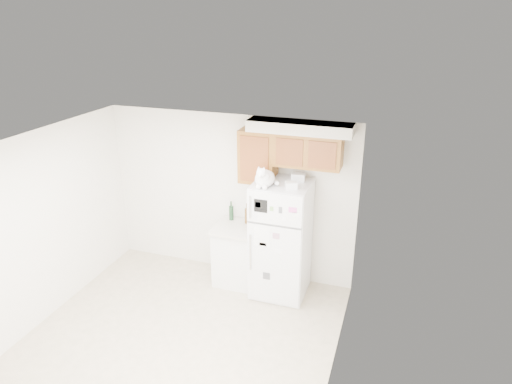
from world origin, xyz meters
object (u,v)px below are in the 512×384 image
at_px(base_counter, 237,254).
at_px(storage_box_back, 298,177).
at_px(refrigerator, 281,240).
at_px(cat, 264,178).
at_px(bottle_amber, 247,213).
at_px(storage_box_front, 291,185).
at_px(bottle_green, 231,211).

relative_size(base_counter, storage_box_back, 5.11).
xyz_separation_m(refrigerator, cat, (-0.19, -0.20, 0.97)).
bearing_deg(refrigerator, bottle_amber, 159.29).
bearing_deg(storage_box_front, bottle_green, 134.09).
xyz_separation_m(storage_box_back, bottle_green, (-1.02, 0.09, -0.68)).
xyz_separation_m(refrigerator, storage_box_back, (0.18, 0.17, 0.90)).
height_order(refrigerator, storage_box_front, storage_box_front).
height_order(storage_box_front, bottle_green, storage_box_front).
bearing_deg(base_counter, bottle_amber, 51.96).
bearing_deg(base_counter, storage_box_front, -14.82).
bearing_deg(storage_box_front, base_counter, 141.43).
bearing_deg(bottle_amber, cat, -47.19).
bearing_deg(bottle_amber, storage_box_back, -3.52).
height_order(refrigerator, bottle_amber, refrigerator).
relative_size(refrigerator, cat, 3.70).
bearing_deg(bottle_amber, base_counter, -128.04).
distance_m(refrigerator, cat, 1.01).
distance_m(refrigerator, storage_box_front, 0.92).
bearing_deg(bottle_green, storage_box_front, -22.16).
distance_m(refrigerator, bottle_amber, 0.66).
relative_size(base_counter, bottle_amber, 2.91).
height_order(bottle_green, bottle_amber, bottle_amber).
bearing_deg(storage_box_front, cat, 164.41).
xyz_separation_m(base_counter, cat, (0.50, -0.28, 1.36)).
height_order(cat, bottle_amber, cat).
distance_m(refrigerator, base_counter, 0.79).
xyz_separation_m(storage_box_back, bottle_amber, (-0.76, 0.05, -0.67)).
height_order(storage_box_front, bottle_amber, storage_box_front).
bearing_deg(refrigerator, bottle_green, 162.99).
bearing_deg(storage_box_back, cat, -139.65).
distance_m(base_counter, bottle_amber, 0.64).
bearing_deg(storage_box_back, storage_box_front, -98.19).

